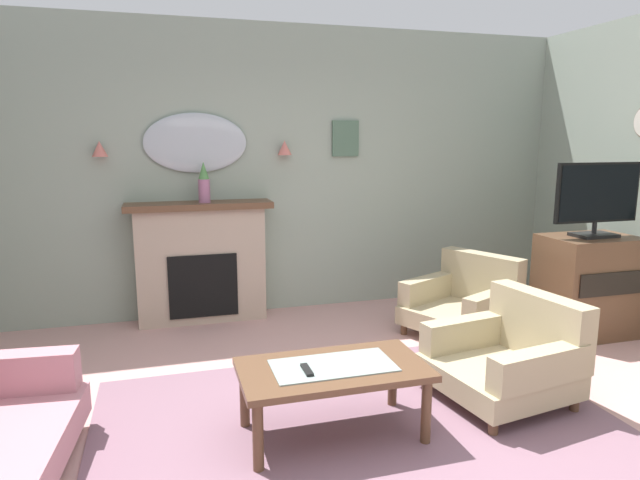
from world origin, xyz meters
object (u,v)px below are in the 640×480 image
at_px(wall_mirror, 196,143).
at_px(tv_flatscreen, 597,198).
at_px(wall_sconce_left, 100,149).
at_px(wall_sconce_right, 285,148).
at_px(framed_picture, 345,139).
at_px(tv_remote, 307,370).
at_px(mantel_vase_centre, 204,183).
at_px(armchair_near_fireplace, 465,301).
at_px(tv_cabinet, 587,286).
at_px(fireplace, 202,263).
at_px(coffee_table, 333,375).
at_px(armchair_beside_couch, 510,355).

height_order(wall_mirror, tv_flatscreen, wall_mirror).
relative_size(wall_sconce_left, wall_sconce_right, 1.00).
xyz_separation_m(framed_picture, tv_remote, (-1.09, -2.56, -1.30)).
xyz_separation_m(wall_mirror, framed_picture, (1.50, 0.01, 0.04)).
xyz_separation_m(mantel_vase_centre, armchair_near_fireplace, (2.21, -1.00, -1.04)).
relative_size(mantel_vase_centre, wall_mirror, 0.39).
height_order(wall_sconce_right, armchair_near_fireplace, wall_sconce_right).
bearing_deg(tv_flatscreen, tv_cabinet, 90.00).
bearing_deg(mantel_vase_centre, framed_picture, 7.08).
distance_m(wall_sconce_right, armchair_near_fireplace, 2.25).
distance_m(mantel_vase_centre, framed_picture, 1.52).
height_order(wall_mirror, framed_picture, wall_mirror).
relative_size(fireplace, wall_sconce_right, 9.71).
height_order(coffee_table, armchair_near_fireplace, armchair_near_fireplace).
bearing_deg(tv_remote, armchair_near_fireplace, 36.78).
relative_size(coffee_table, armchair_beside_couch, 1.18).
bearing_deg(framed_picture, wall_mirror, -179.62).
distance_m(mantel_vase_centre, wall_sconce_left, 0.96).
bearing_deg(tv_flatscreen, armchair_beside_couch, -148.39).
xyz_separation_m(wall_mirror, wall_sconce_right, (0.85, -0.05, -0.05)).
distance_m(wall_sconce_left, armchair_near_fireplace, 3.57).
height_order(framed_picture, coffee_table, framed_picture).
bearing_deg(tv_cabinet, mantel_vase_centre, 158.03).
bearing_deg(tv_flatscreen, wall_sconce_left, 160.72).
distance_m(wall_sconce_left, framed_picture, 2.35).
height_order(mantel_vase_centre, coffee_table, mantel_vase_centre).
xyz_separation_m(wall_sconce_left, tv_flatscreen, (4.15, -1.45, -0.41)).
distance_m(framed_picture, tv_remote, 3.07).
relative_size(armchair_near_fireplace, tv_cabinet, 1.20).
height_order(fireplace, wall_sconce_left, wall_sconce_left).
height_order(armchair_beside_couch, tv_flatscreen, tv_flatscreen).
bearing_deg(fireplace, mantel_vase_centre, -29.53).
bearing_deg(coffee_table, tv_remote, -166.17).
distance_m(wall_mirror, armchair_beside_couch, 3.34).
bearing_deg(framed_picture, coffee_table, -110.09).
xyz_separation_m(fireplace, wall_sconce_right, (0.85, 0.09, 1.09)).
distance_m(mantel_vase_centre, coffee_table, 2.58).
xyz_separation_m(coffee_table, armchair_beside_couch, (1.30, 0.13, -0.08)).
relative_size(coffee_table, tv_remote, 6.88).
distance_m(wall_sconce_left, coffee_table, 3.12).
distance_m(armchair_near_fireplace, tv_cabinet, 1.10).
distance_m(fireplace, armchair_beside_couch, 2.93).
bearing_deg(wall_sconce_left, fireplace, -6.16).
bearing_deg(tv_cabinet, tv_remote, -159.72).
distance_m(tv_cabinet, tv_flatscreen, 0.80).
xyz_separation_m(armchair_beside_couch, tv_cabinet, (1.42, 0.90, 0.15)).
bearing_deg(armchair_near_fireplace, armchair_beside_couch, -107.37).
height_order(wall_sconce_left, wall_sconce_right, same).
height_order(fireplace, framed_picture, framed_picture).
distance_m(wall_mirror, tv_flatscreen, 3.66).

